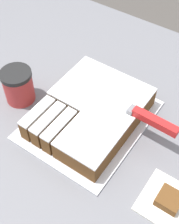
{
  "coord_description": "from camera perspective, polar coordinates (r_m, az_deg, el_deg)",
  "views": [
    {
      "loc": [
        0.35,
        -0.45,
        1.66
      ],
      "look_at": [
        0.04,
        0.01,
        0.99
      ],
      "focal_mm": 50.0,
      "sensor_mm": 36.0,
      "label": 1
    }
  ],
  "objects": [
    {
      "name": "countertop",
      "position": [
        1.31,
        -1.68,
        -14.22
      ],
      "size": [
        1.4,
        1.1,
        0.95
      ],
      "color": "slate",
      "rests_on": "ground_plane"
    },
    {
      "name": "cake_board",
      "position": [
        0.9,
        0.0,
        -1.45
      ],
      "size": [
        0.3,
        0.36,
        0.01
      ],
      "color": "silver",
      "rests_on": "countertop"
    },
    {
      "name": "cake",
      "position": [
        0.87,
        0.37,
        0.09
      ],
      "size": [
        0.25,
        0.32,
        0.06
      ],
      "color": "brown",
      "rests_on": "cake_board"
    },
    {
      "name": "knife",
      "position": [
        0.82,
        9.33,
        -0.44
      ],
      "size": [
        0.36,
        0.03,
        0.02
      ],
      "rotation": [
        0.0,
        0.0,
        3.12
      ],
      "color": "silver",
      "rests_on": "cake"
    },
    {
      "name": "coffee_cup",
      "position": [
        0.94,
        -12.89,
        4.71
      ],
      "size": [
        0.09,
        0.09,
        0.11
      ],
      "color": "#B23333",
      "rests_on": "countertop"
    },
    {
      "name": "paper_napkin",
      "position": [
        0.79,
        14.17,
        -15.7
      ],
      "size": [
        0.13,
        0.13,
        0.01
      ],
      "color": "white",
      "rests_on": "countertop"
    },
    {
      "name": "brownie",
      "position": [
        0.78,
        14.39,
        -15.24
      ],
      "size": [
        0.06,
        0.06,
        0.02
      ],
      "color": "brown",
      "rests_on": "paper_napkin"
    }
  ]
}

